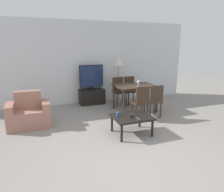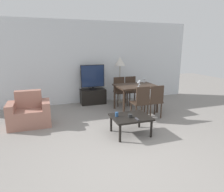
% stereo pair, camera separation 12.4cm
% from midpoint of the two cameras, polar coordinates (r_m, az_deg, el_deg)
% --- Properties ---
extents(ground_plane, '(18.00, 18.00, 0.00)m').
position_cam_midpoint_polar(ground_plane, '(3.55, 4.59, -18.14)').
color(ground_plane, gray).
extents(wall_back, '(7.88, 0.06, 2.70)m').
position_cam_midpoint_polar(wall_back, '(6.75, -8.43, 9.32)').
color(wall_back, silver).
rests_on(wall_back, ground_plane).
extents(armchair, '(0.97, 0.60, 0.84)m').
position_cam_midpoint_polar(armchair, '(5.21, -21.86, -4.64)').
color(armchair, '#9E6B5B').
rests_on(armchair, ground_plane).
extents(tv_stand, '(0.83, 0.42, 0.49)m').
position_cam_midpoint_polar(tv_stand, '(6.73, -4.91, -0.15)').
color(tv_stand, black).
rests_on(tv_stand, ground_plane).
extents(tv, '(0.78, 0.27, 0.81)m').
position_cam_midpoint_polar(tv, '(6.59, -5.02, 5.39)').
color(tv, black).
rests_on(tv, tv_stand).
extents(coffee_table, '(0.82, 0.68, 0.41)m').
position_cam_midpoint_polar(coffee_table, '(4.38, 6.18, -6.39)').
color(coffee_table, black).
rests_on(coffee_table, ground_plane).
extents(dining_table, '(1.17, 0.88, 0.78)m').
position_cam_midpoint_polar(dining_table, '(5.93, 7.39, 2.13)').
color(dining_table, '#38281E').
rests_on(dining_table, ground_plane).
extents(dining_chair_near, '(0.40, 0.40, 0.90)m').
position_cam_midpoint_polar(dining_chair_near, '(5.23, 8.91, -1.46)').
color(dining_chair_near, '#38281E').
rests_on(dining_chair_near, ground_plane).
extents(dining_chair_far, '(0.40, 0.40, 0.90)m').
position_cam_midpoint_polar(dining_chair_far, '(6.71, 6.11, 2.07)').
color(dining_chair_far, '#38281E').
rests_on(dining_chair_far, ground_plane).
extents(dining_chair_near_right, '(0.40, 0.40, 0.90)m').
position_cam_midpoint_polar(dining_chair_near_right, '(5.42, 12.75, -1.07)').
color(dining_chair_near_right, '#38281E').
rests_on(dining_chair_near_right, ground_plane).
extents(dining_chair_far_left, '(0.40, 0.40, 0.90)m').
position_cam_midpoint_polar(dining_chair_far_left, '(6.55, 2.86, 1.84)').
color(dining_chair_far_left, '#38281E').
rests_on(dining_chair_far_left, ground_plane).
extents(floor_lamp, '(0.34, 0.34, 1.55)m').
position_cam_midpoint_polar(floor_lamp, '(6.68, 2.83, 9.30)').
color(floor_lamp, gray).
rests_on(floor_lamp, ground_plane).
extents(remote_primary, '(0.04, 0.15, 0.02)m').
position_cam_midpoint_polar(remote_primary, '(4.19, 8.03, -6.53)').
color(remote_primary, '#38383D').
rests_on(remote_primary, coffee_table).
extents(cup_white_near, '(0.07, 0.07, 0.10)m').
position_cam_midpoint_polar(cup_white_near, '(4.32, 2.17, -5.23)').
color(cup_white_near, navy).
rests_on(cup_white_near, coffee_table).
extents(cup_colored_far, '(0.10, 0.10, 0.07)m').
position_cam_midpoint_polar(cup_colored_far, '(4.29, 6.02, -5.63)').
color(cup_colored_far, black).
rests_on(cup_colored_far, coffee_table).
extents(wine_glass_left, '(0.07, 0.07, 0.15)m').
position_cam_midpoint_polar(wine_glass_left, '(5.96, 8.50, 4.14)').
color(wine_glass_left, silver).
rests_on(wine_glass_left, dining_table).
extents(wine_glass_center, '(0.07, 0.07, 0.15)m').
position_cam_midpoint_polar(wine_glass_center, '(6.41, 9.78, 4.78)').
color(wine_glass_center, silver).
rests_on(wine_glass_center, dining_table).
extents(wine_glass_right, '(0.07, 0.07, 0.15)m').
position_cam_midpoint_polar(wine_glass_right, '(5.70, 8.22, 3.69)').
color(wine_glass_right, silver).
rests_on(wine_glass_right, dining_table).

